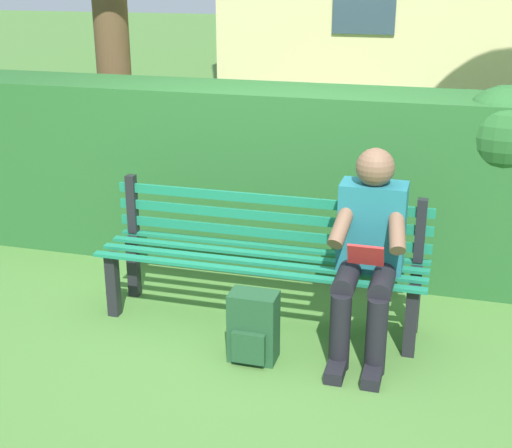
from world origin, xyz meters
TOP-DOWN VIEW (x-y plane):
  - ground at (0.00, 0.00)m, footprint 60.00×60.00m
  - park_bench at (0.00, -0.07)m, footprint 2.04×0.47m
  - person_seated at (-0.67, 0.10)m, footprint 0.44×0.73m
  - hedge_backdrop at (0.17, -1.03)m, footprint 5.32×0.74m
  - backpack at (-0.08, 0.44)m, footprint 0.27×0.24m

SIDE VIEW (x-z plane):
  - ground at x=0.00m, z-range 0.00..0.00m
  - backpack at x=-0.08m, z-range 0.00..0.41m
  - park_bench at x=0.00m, z-range 0.03..0.87m
  - person_seated at x=-0.67m, z-range 0.04..1.22m
  - hedge_backdrop at x=0.17m, z-range -0.02..1.40m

